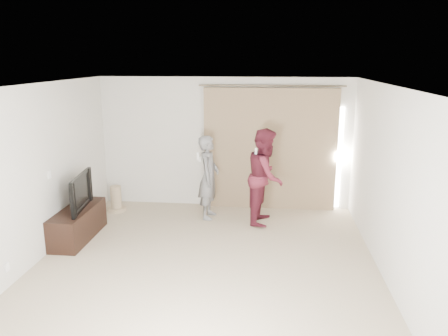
{
  "coord_description": "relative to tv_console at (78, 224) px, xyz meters",
  "views": [
    {
      "loc": [
        0.89,
        -5.79,
        2.95
      ],
      "look_at": [
        0.15,
        1.2,
        1.18
      ],
      "focal_mm": 35.0,
      "sensor_mm": 36.0,
      "label": 1
    }
  ],
  "objects": [
    {
      "name": "floor",
      "position": [
        2.27,
        -0.77,
        -0.26
      ],
      "size": [
        5.5,
        5.5,
        0.0
      ],
      "primitive_type": "plane",
      "color": "tan",
      "rests_on": "ground"
    },
    {
      "name": "wall_back",
      "position": [
        2.27,
        1.98,
        1.04
      ],
      "size": [
        5.0,
        0.04,
        2.6
      ],
      "primitive_type": "cube",
      "color": "silver",
      "rests_on": "ground"
    },
    {
      "name": "wall_left",
      "position": [
        -0.23,
        -0.77,
        1.04
      ],
      "size": [
        0.04,
        5.5,
        2.6
      ],
      "color": "silver",
      "rests_on": "ground"
    },
    {
      "name": "ceiling",
      "position": [
        2.27,
        -0.77,
        2.34
      ],
      "size": [
        5.0,
        5.5,
        0.01
      ],
      "primitive_type": "cube",
      "color": "white",
      "rests_on": "wall_back"
    },
    {
      "name": "curtain",
      "position": [
        3.18,
        1.91,
        0.94
      ],
      "size": [
        2.8,
        0.11,
        2.46
      ],
      "color": "#917A59",
      "rests_on": "ground"
    },
    {
      "name": "tv_console",
      "position": [
        0.0,
        0.0,
        0.0
      ],
      "size": [
        0.47,
        1.35,
        0.52
      ],
      "primitive_type": "cube",
      "color": "black",
      "rests_on": "ground"
    },
    {
      "name": "tv",
      "position": [
        0.0,
        -0.0,
        0.56
      ],
      "size": [
        0.26,
        1.04,
        0.59
      ],
      "primitive_type": "imported",
      "rotation": [
        0.0,
        0.0,
        1.69
      ],
      "color": "black",
      "rests_on": "tv_console"
    },
    {
      "name": "scratching_post",
      "position": [
        0.17,
        1.39,
        -0.06
      ],
      "size": [
        0.38,
        0.38,
        0.51
      ],
      "color": "tan",
      "rests_on": "ground"
    },
    {
      "name": "person_man",
      "position": [
        2.04,
        1.23,
        0.53
      ],
      "size": [
        0.42,
        0.6,
        1.58
      ],
      "color": "slate",
      "rests_on": "ground"
    },
    {
      "name": "person_woman",
      "position": [
        3.1,
        1.1,
        0.61
      ],
      "size": [
        0.77,
        0.93,
        1.74
      ],
      "color": "maroon",
      "rests_on": "ground"
    }
  ]
}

